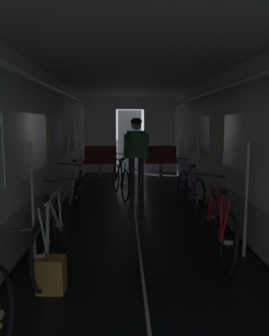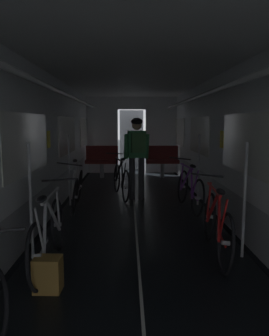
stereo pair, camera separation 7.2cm
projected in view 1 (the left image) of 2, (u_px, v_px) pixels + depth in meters
name	position (u px, v px, depth m)	size (l,w,h in m)	color
train_car_shell	(136.00, 118.00, 5.28)	(3.14, 12.34, 2.57)	black
bench_seat_far_left	(100.00, 159.00, 9.83)	(0.98, 0.51, 0.95)	gray
bench_seat_far_right	(161.00, 158.00, 9.89)	(0.98, 0.51, 0.95)	gray
bicycle_white	(77.00, 189.00, 6.30)	(0.44, 1.69, 0.96)	black
bicycle_red	(218.00, 224.00, 4.08)	(0.44, 1.69, 0.95)	black
bicycle_purple	(189.00, 189.00, 6.23)	(0.47, 1.69, 0.95)	black
bicycle_silver	(51.00, 235.00, 3.70)	(0.44, 1.69, 0.95)	black
person_cyclist_aisle	(136.00, 149.00, 6.92)	(0.55, 0.43, 1.73)	#2D2D33
bicycle_black_in_aisle	(120.00, 180.00, 7.26)	(0.57, 1.67, 0.94)	black
backpack_on_floor	(51.00, 275.00, 3.20)	(0.26, 0.20, 0.34)	olive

